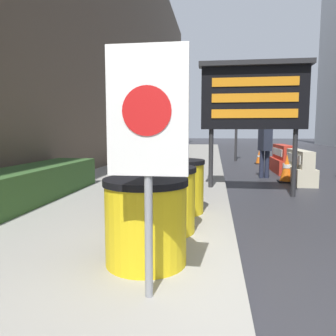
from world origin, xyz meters
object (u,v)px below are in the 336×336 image
(barrel_drum_back, at_px, (179,186))
(jersey_barrier_cream, at_px, (299,168))
(barrel_drum_foreground, at_px, (146,221))
(jersey_barrier_red_striped, at_px, (283,160))
(pedestrian_passerby, at_px, (265,145))
(traffic_cone_near, at_px, (259,157))
(traffic_light_near_curb, at_px, (237,104))
(warning_sign, at_px, (147,129))
(traffic_cone_mid, at_px, (287,169))
(message_board, at_px, (254,97))
(barrel_drum_middle, at_px, (164,199))

(barrel_drum_back, distance_m, jersey_barrier_cream, 5.20)
(barrel_drum_foreground, xyz_separation_m, jersey_barrier_red_striped, (2.91, 8.54, -0.16))
(jersey_barrier_cream, relative_size, pedestrian_passerby, 1.07)
(traffic_cone_near, distance_m, traffic_light_near_curb, 2.78)
(jersey_barrier_red_striped, relative_size, traffic_light_near_curb, 0.54)
(traffic_light_near_curb, bearing_deg, warning_sign, -96.26)
(barrel_drum_back, xyz_separation_m, pedestrian_passerby, (2.01, 5.11, 0.43))
(jersey_barrier_cream, distance_m, pedestrian_passerby, 1.27)
(barrel_drum_back, bearing_deg, jersey_barrier_cream, 57.06)
(traffic_cone_mid, distance_m, traffic_light_near_curb, 6.70)
(warning_sign, xyz_separation_m, jersey_barrier_red_striped, (2.76, 9.18, -1.01))
(warning_sign, bearing_deg, pedestrian_passerby, 75.86)
(traffic_cone_near, bearing_deg, traffic_cone_mid, -89.04)
(barrel_drum_back, xyz_separation_m, traffic_cone_mid, (2.50, 4.36, -0.19))
(pedestrian_passerby, bearing_deg, jersey_barrier_cream, 32.46)
(jersey_barrier_cream, distance_m, traffic_cone_near, 5.06)
(warning_sign, bearing_deg, barrel_drum_foreground, 103.50)
(warning_sign, distance_m, message_board, 5.14)
(pedestrian_passerby, bearing_deg, traffic_cone_near, 160.09)
(barrel_drum_middle, distance_m, traffic_cone_mid, 5.94)
(jersey_barrier_red_striped, xyz_separation_m, traffic_cone_mid, (-0.32, -2.19, -0.03))
(message_board, xyz_separation_m, jersey_barrier_cream, (1.49, 2.05, -1.72))
(barrel_drum_middle, distance_m, warning_sign, 1.84)
(jersey_barrier_red_striped, bearing_deg, barrel_drum_middle, -110.98)
(message_board, bearing_deg, pedestrian_passerby, 76.51)
(barrel_drum_foreground, relative_size, pedestrian_passerby, 0.47)
(jersey_barrier_red_striped, relative_size, traffic_cone_near, 3.34)
(traffic_cone_mid, bearing_deg, message_board, -119.44)
(traffic_cone_near, height_order, traffic_cone_mid, traffic_cone_mid)
(message_board, distance_m, jersey_barrier_cream, 3.06)
(barrel_drum_middle, xyz_separation_m, traffic_light_near_curb, (1.59, 11.60, 2.05))
(jersey_barrier_red_striped, bearing_deg, barrel_drum_back, -113.29)
(warning_sign, relative_size, message_board, 0.65)
(barrel_drum_back, relative_size, message_board, 0.28)
(traffic_cone_near, xyz_separation_m, traffic_cone_mid, (0.08, -5.04, 0.09))
(barrel_drum_foreground, height_order, jersey_barrier_red_striped, barrel_drum_foreground)
(barrel_drum_back, height_order, traffic_cone_near, barrel_drum_back)
(jersey_barrier_red_striped, height_order, traffic_cone_near, jersey_barrier_red_striped)
(jersey_barrier_cream, bearing_deg, traffic_light_near_curb, 101.82)
(jersey_barrier_red_striped, bearing_deg, traffic_cone_mid, -98.40)
(traffic_cone_mid, height_order, pedestrian_passerby, pedestrian_passerby)
(message_board, distance_m, traffic_light_near_curb, 8.32)
(warning_sign, height_order, message_board, message_board)
(barrel_drum_middle, bearing_deg, message_board, 66.87)
(warning_sign, height_order, traffic_light_near_curb, traffic_light_near_curb)
(warning_sign, bearing_deg, traffic_cone_near, 78.93)
(barrel_drum_middle, xyz_separation_m, message_board, (1.41, 3.30, 1.54))
(barrel_drum_foreground, relative_size, warning_sign, 0.44)
(barrel_drum_foreground, height_order, traffic_cone_near, barrel_drum_foreground)
(traffic_cone_mid, bearing_deg, pedestrian_passerby, 123.02)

